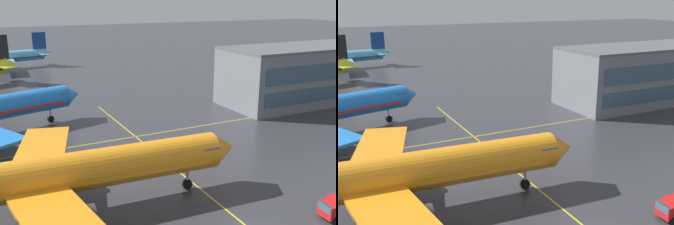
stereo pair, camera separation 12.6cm
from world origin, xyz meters
TOP-DOWN VIEW (x-y plane):
  - airliner_front_gate at (-15.52, 12.58)m, footprint 39.93×34.38m
  - taxiway_markings at (0.00, 14.30)m, footprint 147.84×71.73m

SIDE VIEW (x-z plane):
  - taxiway_markings at x=0.00m, z-range 0.00..0.01m
  - airliner_front_gate at x=-15.52m, z-range -1.97..10.44m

